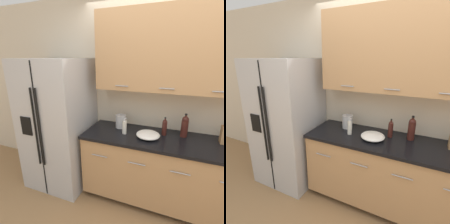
{
  "view_description": "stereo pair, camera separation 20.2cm",
  "coord_description": "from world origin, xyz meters",
  "views": [
    {
      "loc": [
        -0.0,
        -1.32,
        1.82
      ],
      "look_at": [
        -0.77,
        0.66,
        1.16
      ],
      "focal_mm": 28.0,
      "sensor_mm": 36.0,
      "label": 1
    },
    {
      "loc": [
        0.18,
        -1.23,
        1.82
      ],
      "look_at": [
        -0.77,
        0.66,
        1.16
      ],
      "focal_mm": 28.0,
      "sensor_mm": 36.0,
      "label": 2
    }
  ],
  "objects": [
    {
      "name": "wall_back",
      "position": [
        -0.03,
        0.96,
        1.46
      ],
      "size": [
        10.0,
        0.39,
        2.6
      ],
      "color": "beige",
      "rests_on": "ground_plane"
    },
    {
      "name": "counter_unit",
      "position": [
        -0.13,
        0.67,
        0.46
      ],
      "size": [
        1.91,
        0.64,
        0.91
      ],
      "color": "black",
      "rests_on": "ground_plane"
    },
    {
      "name": "refrigerator",
      "position": [
        -1.55,
        0.59,
        0.91
      ],
      "size": [
        0.85,
        0.8,
        1.81
      ],
      "color": "#B2B2B5",
      "rests_on": "ground_plane"
    },
    {
      "name": "wine_bottle",
      "position": [
        0.11,
        0.8,
        1.04
      ],
      "size": [
        0.08,
        0.08,
        0.29
      ],
      "color": "#3D1914",
      "rests_on": "counter_unit"
    },
    {
      "name": "soap_dispenser",
      "position": [
        -0.58,
        0.62,
        0.99
      ],
      "size": [
        0.06,
        0.05,
        0.21
      ],
      "color": "silver",
      "rests_on": "counter_unit"
    },
    {
      "name": "oil_bottle",
      "position": [
        -0.12,
        0.76,
        1.01
      ],
      "size": [
        0.06,
        0.06,
        0.23
      ],
      "color": "#3D1914",
      "rests_on": "counter_unit"
    },
    {
      "name": "steel_canister",
      "position": [
        -0.69,
        0.79,
        1.0
      ],
      "size": [
        0.14,
        0.14,
        0.2
      ],
      "color": "#B7B7BA",
      "rests_on": "counter_unit"
    },
    {
      "name": "mixing_bowl",
      "position": [
        -0.29,
        0.61,
        0.94
      ],
      "size": [
        0.28,
        0.28,
        0.07
      ],
      "color": "white",
      "rests_on": "counter_unit"
    }
  ]
}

